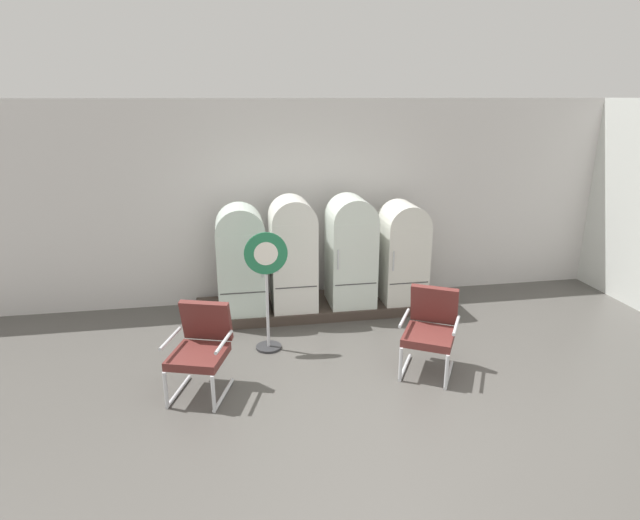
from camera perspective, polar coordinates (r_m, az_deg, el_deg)
ground at (r=5.21m, az=6.53°, el=-18.58°), size 12.00×10.00×0.05m
back_wall at (r=7.93m, az=-0.61°, el=6.46°), size 11.76×0.12×3.01m
display_plinth at (r=7.75m, az=0.21°, el=-5.00°), size 3.66×0.95×0.14m
refrigerator_0 at (r=7.23m, az=-8.63°, el=0.38°), size 0.66×0.64×1.50m
refrigerator_1 at (r=7.28m, az=-2.99°, el=1.10°), size 0.62×0.69×1.58m
refrigerator_2 at (r=7.44m, az=3.38°, el=1.38°), size 0.64×0.70×1.57m
refrigerator_3 at (r=7.67m, az=9.01°, el=1.18°), size 0.62×0.70×1.45m
armchair_left at (r=5.69m, az=-12.87°, el=-9.06°), size 0.74×0.82×0.96m
armchair_right at (r=6.09m, az=11.98°, el=-7.15°), size 0.81×0.86×0.96m
sign_stand at (r=6.36m, az=-5.81°, el=-3.24°), size 0.52×0.32×1.51m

